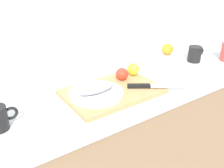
{
  "coord_description": "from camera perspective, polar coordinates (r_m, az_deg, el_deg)",
  "views": [
    {
      "loc": [
        -0.75,
        -0.99,
        1.49
      ],
      "look_at": [
        -0.13,
        -0.08,
        0.95
      ],
      "focal_mm": 42.16,
      "sensor_mm": 36.0,
      "label": 1
    }
  ],
  "objects": [
    {
      "name": "cutting_board",
      "position": [
        1.25,
        0.0,
        -1.65
      ],
      "size": [
        0.45,
        0.3,
        0.02
      ],
      "primitive_type": "cube",
      "color": "tan",
      "rests_on": "kitchen_counter"
    },
    {
      "name": "kitchen_counter",
      "position": [
        1.62,
        2.24,
        -13.81
      ],
      "size": [
        2.0,
        0.6,
        0.9
      ],
      "color": "#9E7A56",
      "rests_on": "ground_plane"
    },
    {
      "name": "tomato_0",
      "position": [
        1.33,
        2.17,
        2.18
      ],
      "size": [
        0.06,
        0.06,
        0.06
      ],
      "primitive_type": "sphere",
      "color": "red",
      "rests_on": "cutting_board"
    },
    {
      "name": "orange_0",
      "position": [
        1.78,
        11.95,
        7.4
      ],
      "size": [
        0.07,
        0.07,
        0.07
      ],
      "primitive_type": "sphere",
      "color": "orange",
      "rests_on": "kitchen_counter"
    },
    {
      "name": "white_plate",
      "position": [
        1.2,
        -3.45,
        -2.03
      ],
      "size": [
        0.25,
        0.25,
        0.01
      ],
      "primitive_type": "cylinder",
      "color": "white",
      "rests_on": "cutting_board"
    },
    {
      "name": "lemon_0",
      "position": [
        1.39,
        4.6,
        3.27
      ],
      "size": [
        0.07,
        0.07,
        0.07
      ],
      "primitive_type": "sphere",
      "color": "yellow",
      "rests_on": "cutting_board"
    },
    {
      "name": "back_wall",
      "position": [
        1.53,
        -4.8,
        17.01
      ],
      "size": [
        3.2,
        0.05,
        2.5
      ],
      "primitive_type": "cube",
      "color": "silver",
      "rests_on": "ground_plane"
    },
    {
      "name": "chef_knife",
      "position": [
        1.27,
        8.23,
        -0.42
      ],
      "size": [
        0.26,
        0.19,
        0.02
      ],
      "rotation": [
        0.0,
        0.0,
        -0.6
      ],
      "color": "silver",
      "rests_on": "cutting_board"
    },
    {
      "name": "fish_fillet",
      "position": [
        1.18,
        -3.48,
        -0.94
      ],
      "size": [
        0.19,
        0.08,
        0.04
      ],
      "primitive_type": "ellipsoid",
      "color": "gray",
      "rests_on": "white_plate"
    },
    {
      "name": "coffee_mug_1",
      "position": [
        1.7,
        17.55,
        6.24
      ],
      "size": [
        0.12,
        0.08,
        0.1
      ],
      "color": "black",
      "rests_on": "kitchen_counter"
    }
  ]
}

